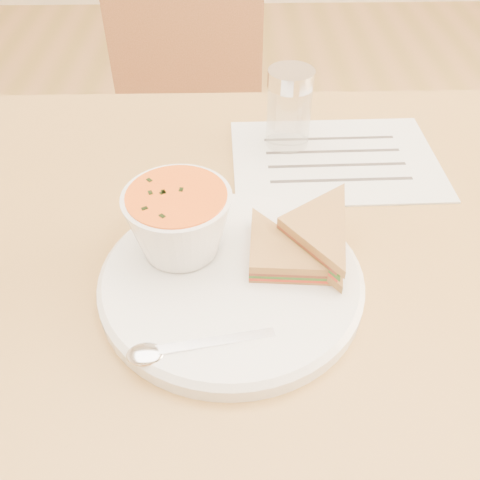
{
  "coord_description": "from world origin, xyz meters",
  "views": [
    {
      "loc": [
        -0.04,
        -0.49,
        1.18
      ],
      "look_at": [
        -0.03,
        -0.08,
        0.8
      ],
      "focal_mm": 40.0,
      "sensor_mm": 36.0,
      "label": 1
    }
  ],
  "objects_px": {
    "dining_table": "(258,392)",
    "plate": "(231,281)",
    "chair_far": "(195,170)",
    "soup_bowl": "(179,225)",
    "condiment_shaker": "(289,109)"
  },
  "relations": [
    {
      "from": "chair_far",
      "to": "soup_bowl",
      "type": "relative_size",
      "value": 7.16
    },
    {
      "from": "condiment_shaker",
      "to": "soup_bowl",
      "type": "bearing_deg",
      "value": -120.0
    },
    {
      "from": "dining_table",
      "to": "plate",
      "type": "xyz_separation_m",
      "value": [
        -0.04,
        -0.1,
        0.38
      ]
    },
    {
      "from": "dining_table",
      "to": "plate",
      "type": "relative_size",
      "value": 3.5
    },
    {
      "from": "soup_bowl",
      "to": "plate",
      "type": "bearing_deg",
      "value": -35.18
    },
    {
      "from": "condiment_shaker",
      "to": "dining_table",
      "type": "bearing_deg",
      "value": -103.04
    },
    {
      "from": "dining_table",
      "to": "chair_far",
      "type": "relative_size",
      "value": 1.21
    },
    {
      "from": "condiment_shaker",
      "to": "plate",
      "type": "bearing_deg",
      "value": -106.84
    },
    {
      "from": "chair_far",
      "to": "plate",
      "type": "distance_m",
      "value": 0.78
    },
    {
      "from": "chair_far",
      "to": "condiment_shaker",
      "type": "distance_m",
      "value": 0.6
    },
    {
      "from": "dining_table",
      "to": "plate",
      "type": "bearing_deg",
      "value": -113.61
    },
    {
      "from": "soup_bowl",
      "to": "condiment_shaker",
      "type": "bearing_deg",
      "value": 60.0
    },
    {
      "from": "chair_far",
      "to": "condiment_shaker",
      "type": "relative_size",
      "value": 7.1
    },
    {
      "from": "soup_bowl",
      "to": "condiment_shaker",
      "type": "relative_size",
      "value": 0.99
    },
    {
      "from": "plate",
      "to": "condiment_shaker",
      "type": "distance_m",
      "value": 0.3
    }
  ]
}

